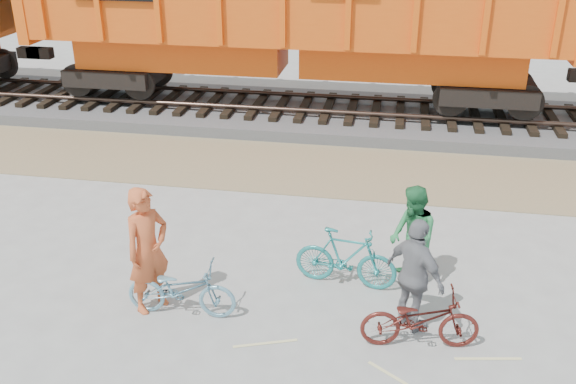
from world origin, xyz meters
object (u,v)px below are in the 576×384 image
(bicycle_maroon, at_px, (420,320))
(person_woman, at_px, (415,276))
(bicycle_blue, at_px, (181,289))
(hopper_car_center, at_px, (293,7))
(bicycle_teal, at_px, (346,258))
(person_man, at_px, (413,238))
(person_solo, at_px, (148,250))

(bicycle_maroon, bearing_deg, person_woman, 6.19)
(bicycle_blue, bearing_deg, hopper_car_center, -2.44)
(bicycle_blue, bearing_deg, bicycle_teal, -64.23)
(hopper_car_center, xyz_separation_m, bicycle_teal, (2.21, -8.12, -2.52))
(hopper_car_center, distance_m, person_woman, 9.86)
(bicycle_teal, distance_m, person_man, 1.08)
(bicycle_maroon, height_order, person_man, person_man)
(person_solo, xyz_separation_m, person_woman, (3.82, 0.16, -0.11))
(person_solo, bearing_deg, person_man, -38.52)
(hopper_car_center, bearing_deg, person_woman, -70.32)
(bicycle_teal, height_order, person_woman, person_woman)
(bicycle_blue, distance_m, person_solo, 0.75)
(hopper_car_center, bearing_deg, person_solo, -93.56)
(bicycle_maroon, xyz_separation_m, person_man, (-0.13, 1.54, 0.41))
(bicycle_teal, xyz_separation_m, person_woman, (1.03, -0.94, 0.37))
(person_man, xyz_separation_m, person_woman, (0.03, -1.14, 0.02))
(person_woman, bearing_deg, bicycle_maroon, 146.92)
(hopper_car_center, distance_m, bicycle_blue, 9.67)
(bicycle_blue, height_order, person_man, person_man)
(person_man, height_order, person_woman, person_woman)
(person_man, bearing_deg, person_woman, -19.74)
(person_solo, distance_m, person_man, 4.00)
(bicycle_blue, relative_size, person_woman, 0.94)
(hopper_car_center, bearing_deg, bicycle_blue, -90.45)
(hopper_car_center, xyz_separation_m, bicycle_maroon, (3.34, -9.46, -2.58))
(bicycle_maroon, height_order, person_solo, person_solo)
(person_man, distance_m, person_woman, 1.14)
(hopper_car_center, distance_m, bicycle_maroon, 10.36)
(person_solo, bearing_deg, bicycle_blue, -68.81)
(bicycle_blue, bearing_deg, person_woman, -87.56)
(hopper_car_center, relative_size, person_man, 8.39)
(bicycle_maroon, distance_m, person_man, 1.60)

